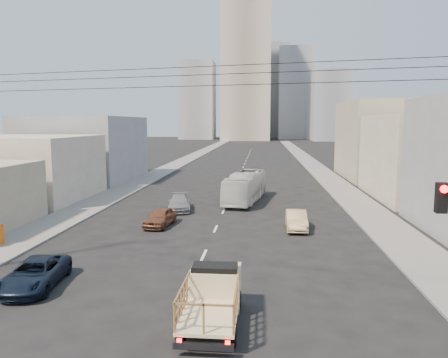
# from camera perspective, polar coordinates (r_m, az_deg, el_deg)

# --- Properties ---
(ground) EXTENTS (420.00, 420.00, 0.00)m
(ground) POSITION_cam_1_polar(r_m,az_deg,el_deg) (17.04, -6.44, -17.81)
(ground) COLOR black
(ground) RESTS_ON ground
(sidewalk_left) EXTENTS (3.50, 180.00, 0.12)m
(sidewalk_left) POSITION_cam_1_polar(r_m,az_deg,el_deg) (86.69, -4.86, 2.58)
(sidewalk_left) COLOR slate
(sidewalk_left) RESTS_ON ground
(sidewalk_right) EXTENTS (3.50, 180.00, 0.12)m
(sidewalk_right) POSITION_cam_1_polar(r_m,az_deg,el_deg) (85.83, 10.80, 2.42)
(sidewalk_right) COLOR slate
(sidewalk_right) RESTS_ON ground
(lane_dashes) EXTENTS (0.15, 104.00, 0.01)m
(lane_dashes) POSITION_cam_1_polar(r_m,az_deg,el_deg) (68.56, 2.39, 1.29)
(lane_dashes) COLOR silver
(lane_dashes) RESTS_ON ground
(flatbed_pickup) EXTENTS (1.95, 4.41, 1.90)m
(flatbed_pickup) POSITION_cam_1_polar(r_m,az_deg,el_deg) (16.29, -1.53, -14.79)
(flatbed_pickup) COLOR beige
(flatbed_pickup) RESTS_ON ground
(navy_pickup) EXTENTS (2.51, 4.63, 1.23)m
(navy_pickup) POSITION_cam_1_polar(r_m,az_deg,el_deg) (21.40, -23.46, -11.28)
(navy_pickup) COLOR black
(navy_pickup) RESTS_ON ground
(city_bus) EXTENTS (3.82, 9.95, 2.71)m
(city_bus) POSITION_cam_1_polar(r_m,az_deg,el_deg) (40.35, 2.80, -1.04)
(city_bus) COLOR silver
(city_bus) RESTS_ON ground
(sedan_brown) EXTENTS (1.93, 3.94, 1.29)m
(sedan_brown) POSITION_cam_1_polar(r_m,az_deg,el_deg) (31.14, -8.34, -4.94)
(sedan_brown) COLOR brown
(sedan_brown) RESTS_ON ground
(sedan_tan) EXTENTS (1.40, 3.92, 1.29)m
(sedan_tan) POSITION_cam_1_polar(r_m,az_deg,el_deg) (30.33, 9.42, -5.29)
(sedan_tan) COLOR tan
(sedan_tan) RESTS_ON ground
(sedan_grey) EXTENTS (2.57, 4.64, 1.27)m
(sedan_grey) POSITION_cam_1_polar(r_m,az_deg,el_deg) (36.46, -5.88, -3.11)
(sedan_grey) COLOR gray
(sedan_grey) RESTS_ON ground
(overhead_wires) EXTENTS (23.01, 5.02, 0.72)m
(overhead_wires) POSITION_cam_1_polar(r_m,az_deg,el_deg) (16.99, -5.85, 13.18)
(overhead_wires) COLOR black
(overhead_wires) RESTS_ON ground
(bldg_right_mid) EXTENTS (11.00, 14.00, 8.00)m
(bldg_right_mid) POSITION_cam_1_polar(r_m,az_deg,el_deg) (46.20, 25.78, 2.61)
(bldg_right_mid) COLOR #B2AA90
(bldg_right_mid) RESTS_ON ground
(bldg_right_far) EXTENTS (12.00, 16.00, 10.00)m
(bldg_right_far) POSITION_cam_1_polar(r_m,az_deg,el_deg) (61.49, 21.03, 4.78)
(bldg_right_far) COLOR tan
(bldg_right_far) RESTS_ON ground
(bldg_left_mid) EXTENTS (11.00, 12.00, 6.00)m
(bldg_left_mid) POSITION_cam_1_polar(r_m,az_deg,el_deg) (45.14, -24.37, 1.31)
(bldg_left_mid) COLOR #B2AA90
(bldg_left_mid) RESTS_ON ground
(bldg_left_far) EXTENTS (12.00, 16.00, 8.00)m
(bldg_left_far) POSITION_cam_1_polar(r_m,az_deg,el_deg) (58.74, -17.68, 3.85)
(bldg_left_far) COLOR gray
(bldg_left_far) RESTS_ON ground
(high_rise_tower) EXTENTS (20.00, 20.00, 60.00)m
(high_rise_tower) POSITION_cam_1_polar(r_m,az_deg,el_deg) (186.63, 2.92, 14.35)
(high_rise_tower) COLOR tan
(high_rise_tower) RESTS_ON ground
(midrise_ne) EXTENTS (16.00, 16.00, 40.00)m
(midrise_ne) POSITION_cam_1_polar(r_m,az_deg,el_deg) (201.06, 9.46, 10.89)
(midrise_ne) COLOR gray
(midrise_ne) RESTS_ON ground
(midrise_nw) EXTENTS (15.00, 15.00, 34.00)m
(midrise_nw) POSITION_cam_1_polar(r_m,az_deg,el_deg) (197.51, -3.49, 10.17)
(midrise_nw) COLOR gray
(midrise_nw) RESTS_ON ground
(midrise_back) EXTENTS (18.00, 18.00, 44.00)m
(midrise_back) POSITION_cam_1_polar(r_m,az_deg,el_deg) (215.62, 5.92, 11.24)
(midrise_back) COLOR gray
(midrise_back) RESTS_ON ground
(midrise_east) EXTENTS (14.00, 14.00, 28.00)m
(midrise_east) POSITION_cam_1_polar(r_m,az_deg,el_deg) (182.21, 13.71, 9.27)
(midrise_east) COLOR gray
(midrise_east) RESTS_ON ground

